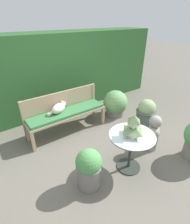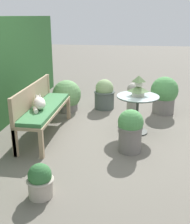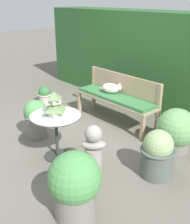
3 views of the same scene
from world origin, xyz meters
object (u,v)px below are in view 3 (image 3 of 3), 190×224
Objects in this scene: garden_bust at (94,150)px; potted_plant_patio_mid at (176,131)px; cat at (111,88)px; potted_plant_hedge_corner at (36,118)px; garden_bench at (115,99)px; pagoda_birdhouse at (55,105)px; potted_plant_bench_left at (157,154)px; potted_plant_path_edge at (45,95)px; patio_table at (56,124)px; potted_plant_table_far at (75,185)px.

garden_bust reaches higher than potted_plant_patio_mid.
potted_plant_patio_mid is (1.48, -0.08, -0.30)m from cat.
potted_plant_hedge_corner is 1.00× the size of potted_plant_patio_mid.
garden_bench is 4.95× the size of pagoda_birdhouse.
potted_plant_bench_left is 3.24m from potted_plant_path_edge.
potted_plant_path_edge is at bearing 173.09° from cat.
potted_plant_patio_mid is at bearing -28.53° from cat.
potted_plant_hedge_corner and potted_plant_patio_mid have the same top height.
potted_plant_bench_left is at bearing 17.14° from potted_plant_hedge_corner.
patio_table reaches higher than potted_plant_bench_left.
potted_plant_hedge_corner is (-1.42, 0.00, -0.02)m from garden_bust.
garden_bench is 2.63× the size of potted_plant_bench_left.
garden_bust is (1.02, -1.42, -0.07)m from garden_bench.
potted_plant_path_edge is at bearing 152.31° from pagoda_birdhouse.
patio_table is at bearing -98.39° from cat.
potted_plant_table_far is (1.60, -2.09, -0.21)m from cat.
cat is 1.51m from potted_plant_patio_mid.
garden_bench is 4.24× the size of potted_plant_path_edge.
garden_bust is (1.17, -1.46, -0.24)m from cat.
cat is at bearing 80.03° from potted_plant_hedge_corner.
patio_table is 1.78× the size of potted_plant_path_edge.
garden_bench is at bearing 102.14° from patio_table.
pagoda_birdhouse is 1.85m from potted_plant_patio_mid.
pagoda_birdhouse is 0.86× the size of potted_plant_path_edge.
pagoda_birdhouse is at bearing -150.39° from potted_plant_bench_left.
potted_plant_hedge_corner is at bearing 172.66° from pagoda_birdhouse.
pagoda_birdhouse reaches higher than patio_table.
cat is at bearing 176.89° from potted_plant_patio_mid.
pagoda_birdhouse is at bearing -7.34° from potted_plant_hedge_corner.
garden_bench is 2.38× the size of garden_bust.
garden_bust is 1.09× the size of potted_plant_hedge_corner.
patio_table is at bearing -124.15° from potted_plant_patio_mid.
garden_bust is at bearing -54.39° from garden_bench.
garden_bust reaches higher than garden_bench.
potted_plant_path_edge is (-1.67, -0.46, -0.25)m from garden_bench.
garden_bench is 2.60× the size of potted_plant_patio_mid.
garden_bust is 1.11× the size of potted_plant_bench_left.
cat is 0.70× the size of potted_plant_bench_left.
potted_plant_patio_mid is 2.02m from potted_plant_table_far.
potted_plant_path_edge is at bearing -171.87° from potted_plant_patio_mid.
potted_plant_bench_left is (0.23, -0.77, 0.01)m from potted_plant_patio_mid.
garden_bench is 3.75× the size of cat.
potted_plant_patio_mid is (1.32, -0.04, -0.14)m from garden_bench.
potted_plant_patio_mid is at bearing 8.13° from potted_plant_path_edge.
potted_plant_path_edge is (-1.99, 1.05, -0.32)m from patio_table.
garden_bench is 1.48m from potted_plant_hedge_corner.
patio_table is 0.93× the size of potted_plant_table_far.
potted_plant_bench_left is at bearing -51.96° from cat.
garden_bust is 1.78× the size of potted_plant_path_edge.
potted_plant_path_edge is at bearing 142.95° from potted_plant_hedge_corner.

